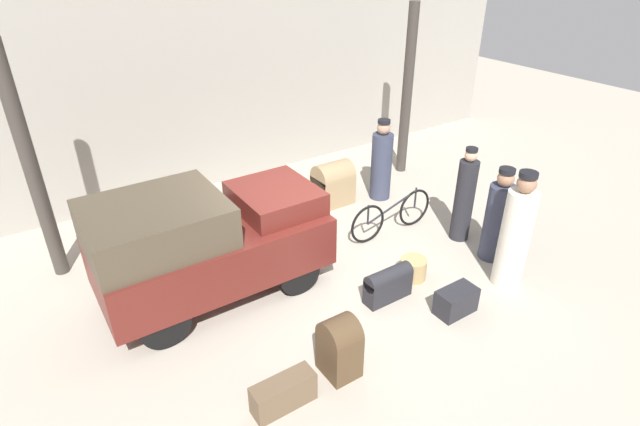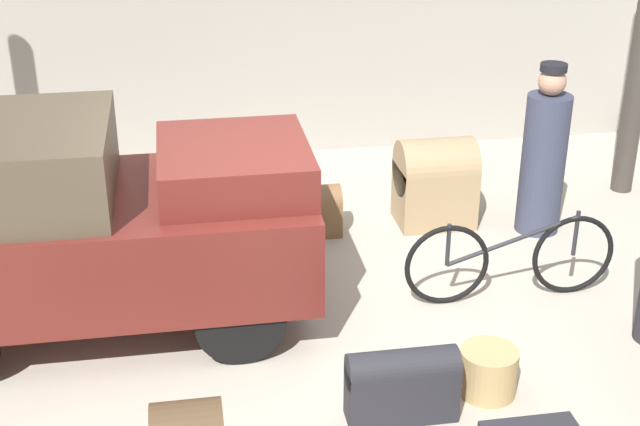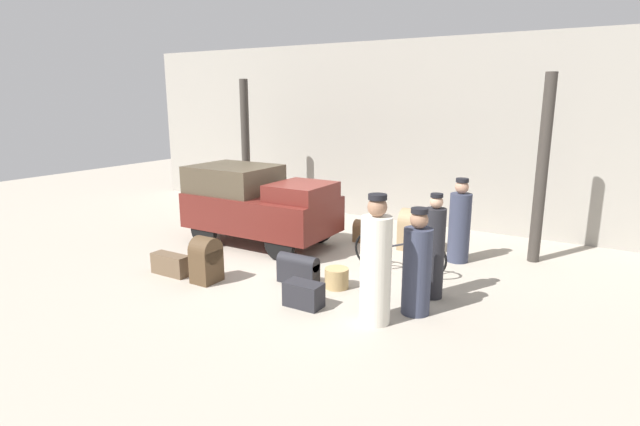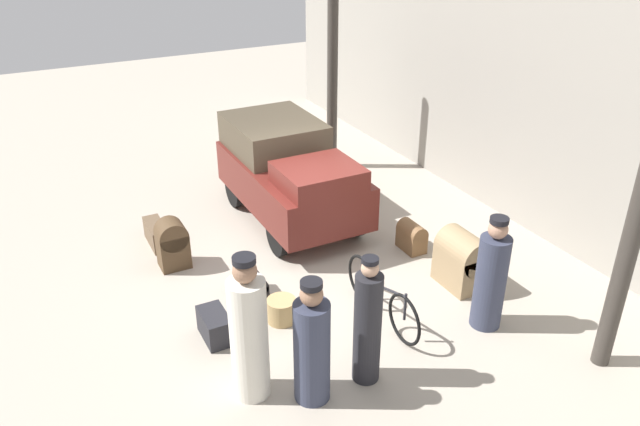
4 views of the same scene
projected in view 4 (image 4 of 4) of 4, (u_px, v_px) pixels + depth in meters
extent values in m
plane|color=#A89E8E|center=(303.00, 264.00, 9.92)|extent=(30.00, 30.00, 0.00)
cube|color=gray|center=(517.00, 92.00, 10.56)|extent=(16.00, 0.15, 4.50)
cylinder|color=#38332D|center=(332.00, 85.00, 12.68)|extent=(0.22, 0.22, 3.58)
cylinder|color=#38332D|center=(632.00, 237.00, 7.04)|extent=(0.22, 0.22, 3.58)
cylinder|color=black|center=(355.00, 217.00, 10.63)|extent=(0.66, 0.12, 0.66)
cylinder|color=black|center=(277.00, 236.00, 10.04)|extent=(0.66, 0.12, 0.66)
cylinder|color=black|center=(304.00, 175.00, 12.21)|extent=(0.66, 0.12, 0.66)
cylinder|color=black|center=(234.00, 190.00, 11.62)|extent=(0.66, 0.12, 0.66)
cube|color=#591E19|center=(291.00, 183.00, 10.95)|extent=(3.22, 1.61, 0.75)
cube|color=#473D2D|center=(274.00, 135.00, 11.22)|extent=(1.77, 1.49, 0.58)
cube|color=#591E19|center=(319.00, 176.00, 9.87)|extent=(1.13, 1.26, 0.34)
torus|color=black|center=(404.00, 319.00, 8.04)|extent=(0.71, 0.04, 0.71)
torus|color=black|center=(361.00, 279.00, 8.89)|extent=(0.71, 0.04, 0.71)
cylinder|color=#232328|center=(382.00, 287.00, 8.39)|extent=(1.09, 0.04, 0.38)
cylinder|color=#232328|center=(362.00, 268.00, 8.81)|extent=(0.04, 0.04, 0.36)
cylinder|color=#232328|center=(405.00, 307.00, 7.95)|extent=(0.04, 0.04, 0.40)
cylinder|color=tan|center=(282.00, 310.00, 8.53)|extent=(0.40, 0.40, 0.34)
cylinder|color=silver|center=(249.00, 339.00, 7.02)|extent=(0.44, 0.44, 1.55)
sphere|color=#936B51|center=(245.00, 271.00, 6.60)|extent=(0.27, 0.27, 0.27)
cylinder|color=black|center=(244.00, 260.00, 6.54)|extent=(0.26, 0.26, 0.07)
cylinder|color=#232328|center=(367.00, 329.00, 7.26)|extent=(0.33, 0.33, 1.46)
sphere|color=tan|center=(370.00, 268.00, 6.89)|extent=(0.20, 0.20, 0.20)
cylinder|color=black|center=(370.00, 260.00, 6.84)|extent=(0.19, 0.19, 0.06)
cylinder|color=#33384C|center=(312.00, 352.00, 7.01)|extent=(0.42, 0.42, 1.30)
sphere|color=#936B51|center=(311.00, 295.00, 6.66)|extent=(0.26, 0.26, 0.26)
cylinder|color=black|center=(311.00, 284.00, 6.60)|extent=(0.25, 0.25, 0.07)
cylinder|color=#33384C|center=(490.00, 282.00, 8.23)|extent=(0.41, 0.41, 1.34)
sphere|color=tan|center=(498.00, 229.00, 7.87)|extent=(0.26, 0.26, 0.26)
cylinder|color=black|center=(499.00, 220.00, 7.81)|extent=(0.24, 0.24, 0.07)
cube|color=#232328|center=(252.00, 288.00, 8.97)|extent=(0.74, 0.25, 0.39)
cylinder|color=#232328|center=(251.00, 276.00, 8.88)|extent=(0.74, 0.25, 0.25)
cube|color=#4C3823|center=(173.00, 250.00, 9.73)|extent=(0.39, 0.46, 0.58)
cylinder|color=#4C3823|center=(171.00, 234.00, 9.60)|extent=(0.39, 0.46, 0.46)
cube|color=brown|center=(411.00, 240.00, 10.25)|extent=(0.49, 0.30, 0.34)
cylinder|color=brown|center=(412.00, 231.00, 10.17)|extent=(0.49, 0.30, 0.30)
cube|color=#937A56|center=(461.00, 267.00, 9.28)|extent=(0.73, 0.55, 0.59)
cylinder|color=#937A56|center=(464.00, 250.00, 9.14)|extent=(0.73, 0.55, 0.55)
cube|color=brown|center=(156.00, 234.00, 10.39)|extent=(0.74, 0.27, 0.38)
cube|color=#232328|center=(215.00, 326.00, 8.18)|extent=(0.58, 0.33, 0.38)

